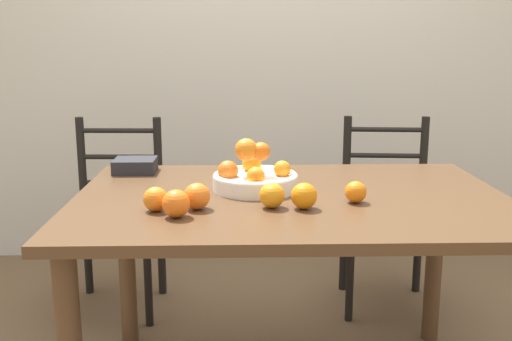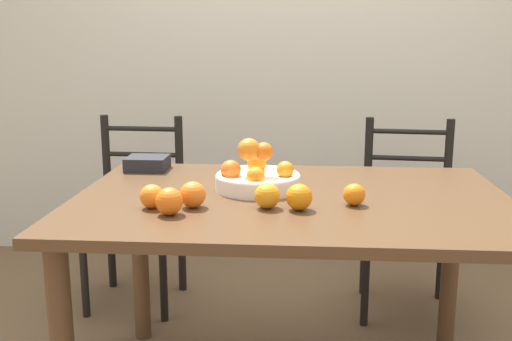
{
  "view_description": "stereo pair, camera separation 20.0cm",
  "coord_description": "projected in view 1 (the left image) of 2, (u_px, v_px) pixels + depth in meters",
  "views": [
    {
      "loc": [
        -0.17,
        -1.97,
        1.28
      ],
      "look_at": [
        -0.12,
        -0.01,
        0.86
      ],
      "focal_mm": 42.0,
      "sensor_mm": 36.0,
      "label": 1
    },
    {
      "loc": [
        0.03,
        -1.96,
        1.28
      ],
      "look_at": [
        -0.12,
        -0.01,
        0.86
      ],
      "focal_mm": 42.0,
      "sensor_mm": 36.0,
      "label": 2
    }
  ],
  "objects": [
    {
      "name": "wall_back",
      "position": [
        270.0,
        37.0,
        3.44
      ],
      "size": [
        8.0,
        0.06,
        2.6
      ],
      "color": "beige",
      "rests_on": "ground_plane"
    },
    {
      "name": "dining_table",
      "position": [
        291.0,
        223.0,
        2.06
      ],
      "size": [
        1.47,
        1.01,
        0.77
      ],
      "color": "#4C331E",
      "rests_on": "ground_plane"
    },
    {
      "name": "fruit_bowl",
      "position": [
        254.0,
        176.0,
        2.1
      ],
      "size": [
        0.3,
        0.3,
        0.18
      ],
      "color": "white",
      "rests_on": "dining_table"
    },
    {
      "name": "orange_loose_0",
      "position": [
        155.0,
        199.0,
        1.84
      ],
      "size": [
        0.08,
        0.08,
        0.08
      ],
      "color": "orange",
      "rests_on": "dining_table"
    },
    {
      "name": "orange_loose_1",
      "position": [
        197.0,
        196.0,
        1.85
      ],
      "size": [
        0.08,
        0.08,
        0.08
      ],
      "color": "orange",
      "rests_on": "dining_table"
    },
    {
      "name": "orange_loose_2",
      "position": [
        304.0,
        196.0,
        1.86
      ],
      "size": [
        0.08,
        0.08,
        0.08
      ],
      "color": "orange",
      "rests_on": "dining_table"
    },
    {
      "name": "orange_loose_3",
      "position": [
        176.0,
        204.0,
        1.77
      ],
      "size": [
        0.08,
        0.08,
        0.08
      ],
      "color": "orange",
      "rests_on": "dining_table"
    },
    {
      "name": "orange_loose_4",
      "position": [
        356.0,
        192.0,
        1.93
      ],
      "size": [
        0.07,
        0.07,
        0.07
      ],
      "color": "orange",
      "rests_on": "dining_table"
    },
    {
      "name": "orange_loose_5",
      "position": [
        272.0,
        195.0,
        1.87
      ],
      "size": [
        0.08,
        0.08,
        0.08
      ],
      "color": "orange",
      "rests_on": "dining_table"
    },
    {
      "name": "chair_left",
      "position": [
        116.0,
        217.0,
        2.87
      ],
      "size": [
        0.44,
        0.42,
        0.91
      ],
      "rotation": [
        0.0,
        0.0,
        -0.04
      ],
      "color": "black",
      "rests_on": "ground_plane"
    },
    {
      "name": "chair_right",
      "position": [
        387.0,
        215.0,
        2.91
      ],
      "size": [
        0.45,
        0.44,
        0.91
      ],
      "rotation": [
        0.0,
        0.0,
        -0.09
      ],
      "color": "black",
      "rests_on": "ground_plane"
    },
    {
      "name": "book_stack",
      "position": [
        135.0,
        166.0,
        2.38
      ],
      "size": [
        0.16,
        0.14,
        0.05
      ],
      "color": "#232328",
      "rests_on": "dining_table"
    }
  ]
}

